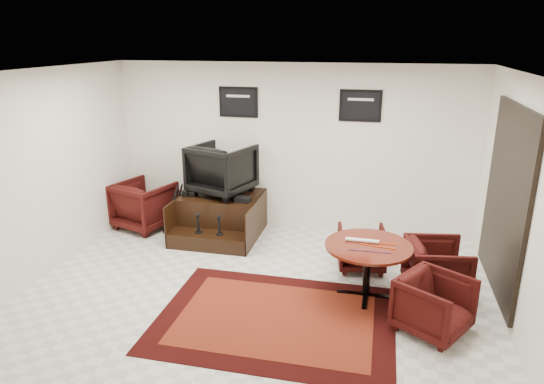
% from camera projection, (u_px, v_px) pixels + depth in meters
% --- Properties ---
extents(ground, '(6.00, 6.00, 0.00)m').
position_uv_depth(ground, '(254.00, 297.00, 6.20)').
color(ground, white).
rests_on(ground, ground).
extents(room_shell, '(6.02, 5.02, 2.81)m').
position_uv_depth(room_shell, '(288.00, 162.00, 5.68)').
color(room_shell, white).
rests_on(room_shell, ground).
extents(area_rug, '(2.76, 2.07, 0.01)m').
position_uv_depth(area_rug, '(276.00, 318.00, 5.73)').
color(area_rug, black).
rests_on(area_rug, ground).
extents(shine_podium, '(1.32, 1.36, 0.68)m').
position_uv_depth(shine_podium, '(221.00, 217.00, 8.11)').
color(shine_podium, black).
rests_on(shine_podium, ground).
extents(shine_chair, '(1.12, 1.09, 0.93)m').
position_uv_depth(shine_chair, '(222.00, 167.00, 7.98)').
color(shine_chair, black).
rests_on(shine_chair, shine_podium).
extents(shoes_pair, '(0.25, 0.29, 0.10)m').
position_uv_depth(shoes_pair, '(190.00, 192.00, 8.04)').
color(shoes_pair, black).
rests_on(shoes_pair, shine_podium).
extents(polish_kit, '(0.26, 0.19, 0.08)m').
position_uv_depth(polish_kit, '(243.00, 199.00, 7.69)').
color(polish_kit, black).
rests_on(polish_kit, shine_podium).
extents(umbrella_black, '(0.34, 0.13, 0.91)m').
position_uv_depth(umbrella_black, '(172.00, 208.00, 8.08)').
color(umbrella_black, black).
rests_on(umbrella_black, ground).
extents(umbrella_hooked, '(0.33, 0.12, 0.89)m').
position_uv_depth(umbrella_hooked, '(176.00, 207.00, 8.19)').
color(umbrella_hooked, black).
rests_on(umbrella_hooked, ground).
extents(armchair_side, '(1.08, 1.05, 0.90)m').
position_uv_depth(armchair_side, '(144.00, 203.00, 8.37)').
color(armchair_side, black).
rests_on(armchair_side, ground).
extents(meeting_table, '(1.09, 1.09, 0.71)m').
position_uv_depth(meeting_table, '(368.00, 251.00, 6.06)').
color(meeting_table, '#4B170A').
rests_on(meeting_table, ground).
extents(table_chair_back, '(0.73, 0.70, 0.67)m').
position_uv_depth(table_chair_back, '(361.00, 246.00, 6.91)').
color(table_chair_back, black).
rests_on(table_chair_back, ground).
extents(table_chair_window, '(0.80, 0.84, 0.77)m').
position_uv_depth(table_chair_window, '(437.00, 265.00, 6.23)').
color(table_chair_window, black).
rests_on(table_chair_window, ground).
extents(table_chair_corner, '(0.94, 0.95, 0.73)m').
position_uv_depth(table_chair_corner, '(434.00, 302.00, 5.39)').
color(table_chair_corner, black).
rests_on(table_chair_corner, ground).
extents(paper_roll, '(0.42, 0.06, 0.05)m').
position_uv_depth(paper_roll, '(362.00, 240.00, 6.10)').
color(paper_roll, white).
rests_on(paper_roll, meeting_table).
extents(table_clutter, '(0.57, 0.30, 0.01)m').
position_uv_depth(table_clutter, '(376.00, 247.00, 5.97)').
color(table_clutter, '#E1440C').
rests_on(table_clutter, meeting_table).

